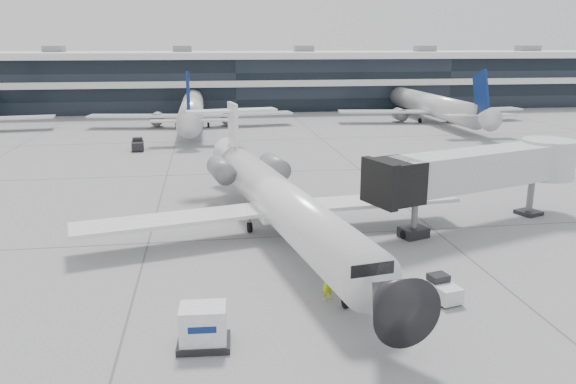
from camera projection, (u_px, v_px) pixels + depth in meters
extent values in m
plane|color=gray|center=(296.00, 236.00, 38.85)|extent=(220.00, 220.00, 0.00)
cube|color=black|center=(233.00, 83.00, 115.97)|extent=(170.00, 22.00, 10.00)
cylinder|color=white|center=(282.00, 203.00, 37.44)|extent=(7.51, 27.12, 3.04)
cone|color=black|center=(389.00, 297.00, 23.58)|extent=(3.52, 3.61, 3.04)
cone|color=white|center=(232.00, 156.00, 51.41)|extent=(3.45, 4.03, 2.89)
cube|color=white|center=(170.00, 220.00, 36.49)|extent=(12.71, 5.76, 0.25)
cube|color=white|center=(373.00, 201.00, 40.86)|extent=(12.60, 4.12, 0.25)
cylinder|color=slate|center=(221.00, 170.00, 45.13)|extent=(2.30, 4.05, 1.69)
cylinder|color=slate|center=(275.00, 166.00, 46.47)|extent=(2.30, 4.05, 1.69)
cube|color=white|center=(233.00, 131.00, 50.18)|extent=(0.80, 2.94, 5.06)
cube|color=white|center=(231.00, 111.00, 50.13)|extent=(8.29, 3.13, 0.18)
cylinder|color=black|center=(345.00, 302.00, 28.20)|extent=(0.30, 0.65, 0.63)
cylinder|color=black|center=(250.00, 227.00, 39.57)|extent=(0.39, 0.75, 0.72)
cylinder|color=black|center=(295.00, 223.00, 40.58)|extent=(0.39, 0.75, 0.72)
cube|color=silver|center=(477.00, 168.00, 39.97)|extent=(14.06, 7.21, 2.58)
cube|color=black|center=(397.00, 181.00, 36.79)|extent=(3.49, 3.85, 2.78)
cylinder|color=slate|center=(414.00, 218.00, 38.27)|extent=(0.44, 0.44, 2.78)
cube|color=black|center=(413.00, 232.00, 38.53)|extent=(2.15, 1.90, 0.70)
cylinder|color=slate|center=(530.00, 196.00, 43.36)|extent=(0.50, 0.50, 2.98)
cylinder|color=silver|center=(548.00, 159.00, 43.31)|extent=(3.98, 3.98, 2.98)
imported|color=#CCEC18|center=(327.00, 283.00, 28.98)|extent=(0.81, 0.71, 1.86)
cube|color=silver|center=(443.00, 291.00, 29.04)|extent=(1.58, 2.19, 0.81)
cube|color=black|center=(438.00, 278.00, 29.31)|extent=(1.14, 1.01, 0.45)
cylinder|color=black|center=(426.00, 292.00, 29.59)|extent=(0.25, 0.42, 0.39)
cylinder|color=black|center=(442.00, 289.00, 29.94)|extent=(0.25, 0.42, 0.39)
cylinder|color=black|center=(443.00, 304.00, 28.30)|extent=(0.25, 0.42, 0.39)
cylinder|color=black|center=(459.00, 301.00, 28.65)|extent=(0.25, 0.42, 0.39)
cube|color=black|center=(204.00, 343.00, 24.65)|extent=(2.40, 1.83, 0.28)
cube|color=white|center=(203.00, 323.00, 24.41)|extent=(2.09, 1.62, 1.61)
cone|color=#D6450B|center=(225.00, 182.00, 52.90)|extent=(0.32, 0.32, 0.50)
cube|color=#D6450B|center=(225.00, 184.00, 52.96)|extent=(0.43, 0.43, 0.03)
cube|color=black|center=(138.00, 146.00, 69.51)|extent=(1.64, 2.54, 0.99)
cube|color=black|center=(138.00, 140.00, 69.86)|extent=(1.29, 1.09, 0.55)
cylinder|color=black|center=(133.00, 148.00, 70.30)|extent=(0.24, 0.50, 0.49)
cylinder|color=black|center=(143.00, 147.00, 70.57)|extent=(0.24, 0.50, 0.49)
cylinder|color=black|center=(133.00, 150.00, 68.64)|extent=(0.24, 0.50, 0.49)
cylinder|color=black|center=(143.00, 150.00, 68.91)|extent=(0.24, 0.50, 0.49)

